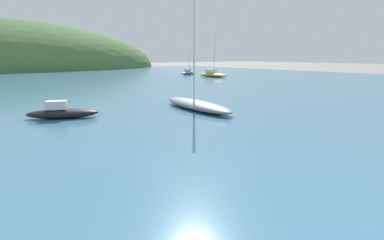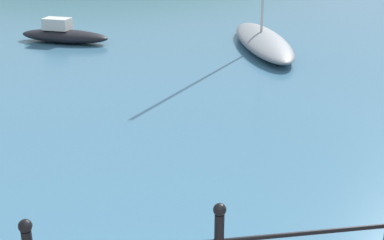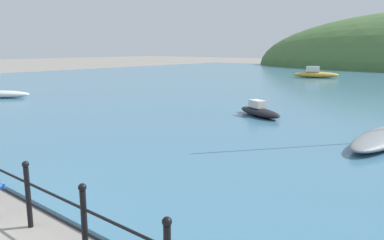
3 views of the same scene
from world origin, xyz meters
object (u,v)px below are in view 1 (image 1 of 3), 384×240
(boat_red_dinghy, at_px, (197,104))
(boat_nearest_quay, at_px, (62,112))
(boat_twin_mast, at_px, (188,72))
(boat_far_left, at_px, (212,74))

(boat_red_dinghy, bearing_deg, boat_nearest_quay, 163.66)
(boat_twin_mast, xyz_separation_m, boat_red_dinghy, (-15.20, -21.60, -0.03))
(boat_red_dinghy, xyz_separation_m, boat_nearest_quay, (-5.50, 1.61, -0.01))
(boat_far_left, bearing_deg, boat_red_dinghy, -132.36)
(boat_nearest_quay, bearing_deg, boat_red_dinghy, -16.34)
(boat_twin_mast, height_order, boat_red_dinghy, boat_red_dinghy)
(boat_twin_mast, distance_m, boat_nearest_quay, 28.77)
(boat_twin_mast, relative_size, boat_nearest_quay, 1.19)
(boat_red_dinghy, relative_size, boat_nearest_quay, 2.06)
(boat_far_left, bearing_deg, boat_twin_mast, 84.60)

